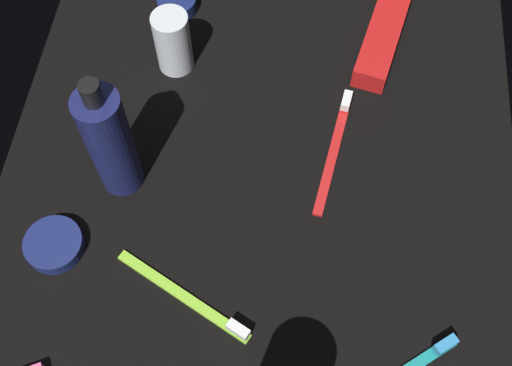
# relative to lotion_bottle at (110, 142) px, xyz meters

# --- Properties ---
(ground_plane) EXTENTS (0.84, 0.64, 0.01)m
(ground_plane) POSITION_rel_lotion_bottle_xyz_m (0.01, 0.17, -0.09)
(ground_plane) COLOR black
(lotion_bottle) EXTENTS (0.05, 0.05, 0.19)m
(lotion_bottle) POSITION_rel_lotion_bottle_xyz_m (0.00, 0.00, 0.00)
(lotion_bottle) COLOR navy
(lotion_bottle) RESTS_ON ground_plane
(deodorant_stick) EXTENTS (0.05, 0.05, 0.09)m
(deodorant_stick) POSITION_rel_lotion_bottle_xyz_m (-0.18, 0.04, -0.04)
(deodorant_stick) COLOR silver
(deodorant_stick) RESTS_ON ground_plane
(toothbrush_red) EXTENTS (0.18, 0.04, 0.02)m
(toothbrush_red) POSITION_rel_lotion_bottle_xyz_m (-0.07, 0.26, -0.08)
(toothbrush_red) COLOR red
(toothbrush_red) RESTS_ON ground_plane
(toothbrush_lime) EXTENTS (0.09, 0.17, 0.02)m
(toothbrush_lime) POSITION_rel_lotion_bottle_xyz_m (0.15, 0.11, -0.08)
(toothbrush_lime) COLOR #8CD133
(toothbrush_lime) RESTS_ON ground_plane
(toothpaste_box_red) EXTENTS (0.18, 0.08, 0.03)m
(toothpaste_box_red) POSITION_rel_lotion_bottle_xyz_m (-0.25, 0.32, -0.07)
(toothpaste_box_red) COLOR red
(toothpaste_box_red) RESTS_ON ground_plane
(cream_tin_left) EXTENTS (0.06, 0.06, 0.02)m
(cream_tin_left) POSITION_rel_lotion_bottle_xyz_m (-0.28, 0.02, -0.07)
(cream_tin_left) COLOR navy
(cream_tin_left) RESTS_ON ground_plane
(cream_tin_right) EXTENTS (0.07, 0.07, 0.02)m
(cream_tin_right) POSITION_rel_lotion_bottle_xyz_m (0.10, -0.06, -0.08)
(cream_tin_right) COLOR navy
(cream_tin_right) RESTS_ON ground_plane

